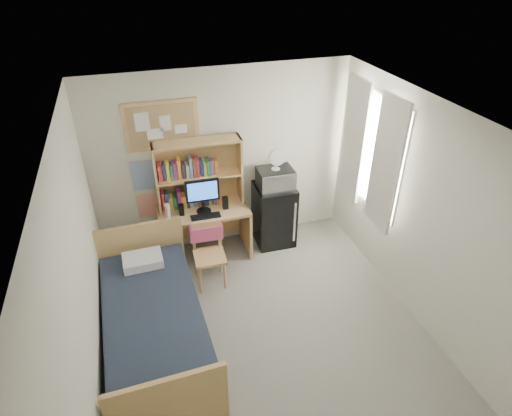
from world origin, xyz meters
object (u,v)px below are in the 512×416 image
object	(u,v)px
speaker_right	(225,203)
desk_fan	(276,160)
desk	(205,232)
mini_fridge	(274,214)
desk_chair	(210,256)
bed	(155,325)
bulletin_board	(162,125)
microwave	(275,178)
speaker_left	(181,210)
monitor	(203,196)

from	to	relation	value
speaker_right	desk_fan	distance (m)	0.91
desk	mini_fridge	size ratio (longest dim) A/B	1.32
desk_chair	bed	size ratio (longest dim) A/B	0.42
bulletin_board	speaker_right	xyz separation A→B (m)	(0.69, -0.38, -1.06)
bulletin_board	desk_fan	world-z (taller)	bulletin_board
bed	speaker_right	bearing A→B (deg)	48.25
desk	desk_fan	world-z (taller)	desk_fan
mini_fridge	microwave	world-z (taller)	microwave
desk_chair	microwave	world-z (taller)	microwave
speaker_left	speaker_right	size ratio (longest dim) A/B	0.90
desk	bulletin_board	bearing A→B (deg)	143.01
desk	mini_fridge	distance (m)	1.05
desk_chair	mini_fridge	bearing A→B (deg)	33.17
desk	microwave	size ratio (longest dim) A/B	2.54
bulletin_board	speaker_left	xyz separation A→B (m)	(0.09, -0.37, -1.06)
bed	desk_chair	bearing A→B (deg)	44.33
speaker_left	desk_fan	xyz separation A→B (m)	(1.35, 0.07, 0.51)
bed	microwave	size ratio (longest dim) A/B	4.31
monitor	desk_fan	xyz separation A→B (m)	(1.05, 0.07, 0.35)
mini_fridge	desk_fan	size ratio (longest dim) A/B	3.17
bulletin_board	desk_chair	size ratio (longest dim) A/B	1.08
bulletin_board	microwave	world-z (taller)	bulletin_board
microwave	desk	bearing A→B (deg)	-177.60
desk_fan	speaker_left	bearing A→B (deg)	-175.56
mini_fridge	speaker_left	world-z (taller)	mini_fridge
mini_fridge	monitor	distance (m)	1.19
desk	monitor	size ratio (longest dim) A/B	2.59
mini_fridge	desk_fan	distance (m)	0.90
desk_chair	mini_fridge	size ratio (longest dim) A/B	0.93
monitor	speaker_left	world-z (taller)	monitor
monitor	microwave	size ratio (longest dim) A/B	0.98
bed	desk_fan	xyz separation A→B (m)	(1.92, 1.46, 1.08)
bulletin_board	bed	xyz separation A→B (m)	(-0.47, -1.76, -1.63)
bulletin_board	monitor	bearing A→B (deg)	-43.54
desk_chair	bed	bearing A→B (deg)	-131.29
monitor	mini_fridge	bearing A→B (deg)	6.60
bulletin_board	desk_fan	bearing A→B (deg)	-11.73
bulletin_board	monitor	world-z (taller)	bulletin_board
mini_fridge	microwave	distance (m)	0.61
mini_fridge	microwave	size ratio (longest dim) A/B	1.93
speaker_left	desk_fan	bearing A→B (deg)	4.30
speaker_right	microwave	bearing A→B (deg)	7.71
desk_chair	monitor	bearing A→B (deg)	86.85
desk_chair	microwave	bearing A→B (deg)	32.41
desk_chair	bed	xyz separation A→B (m)	(-0.81, -0.83, -0.15)
mini_fridge	bed	bearing A→B (deg)	-140.76
bed	monitor	world-z (taller)	monitor
bulletin_board	bed	size ratio (longest dim) A/B	0.45
desk	microwave	bearing A→B (deg)	2.26
mini_fridge	desk	bearing A→B (deg)	-176.51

